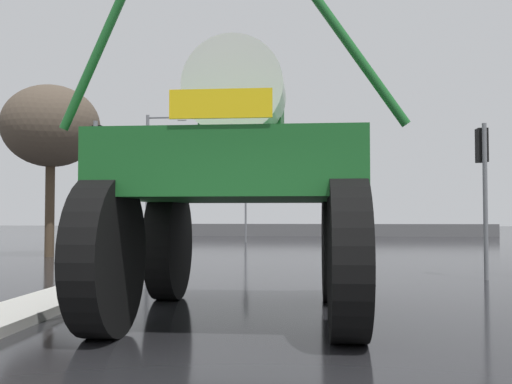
% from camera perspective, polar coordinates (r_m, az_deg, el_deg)
% --- Properties ---
extents(ground_plane, '(120.00, 120.00, 0.00)m').
position_cam_1_polar(ground_plane, '(22.77, 2.81, -6.19)').
color(ground_plane, black).
extents(median_island, '(1.10, 7.17, 0.15)m').
position_cam_1_polar(median_island, '(11.14, -18.99, -9.85)').
color(median_island, '#B2AFA8').
rests_on(median_island, ground).
extents(oversize_sprayer, '(4.45, 5.57, 4.79)m').
position_cam_1_polar(oversize_sprayer, '(9.18, -1.53, 0.63)').
color(oversize_sprayer, black).
rests_on(oversize_sprayer, ground).
extents(sedan_ahead, '(1.99, 4.16, 1.52)m').
position_cam_1_polar(sedan_ahead, '(26.46, 9.12, -4.06)').
color(sedan_ahead, silver).
rests_on(sedan_ahead, ground).
extents(traffic_signal_near_left, '(0.24, 0.54, 3.98)m').
position_cam_1_polar(traffic_signal_near_left, '(15.72, -15.16, 2.70)').
color(traffic_signal_near_left, slate).
rests_on(traffic_signal_near_left, ground).
extents(traffic_signal_near_right, '(0.24, 0.54, 3.81)m').
position_cam_1_polar(traffic_signal_near_right, '(15.49, 21.15, 2.39)').
color(traffic_signal_near_right, slate).
rests_on(traffic_signal_near_right, ground).
extents(traffic_signal_far_left, '(0.24, 0.55, 4.04)m').
position_cam_1_polar(traffic_signal_far_left, '(33.71, -0.98, 0.12)').
color(traffic_signal_far_left, slate).
rests_on(traffic_signal_far_left, ground).
extents(streetlight_far_left, '(2.25, 0.24, 7.10)m').
position_cam_1_polar(streetlight_far_left, '(32.91, -10.16, 2.09)').
color(streetlight_far_left, slate).
rests_on(streetlight_far_left, ground).
extents(bare_tree_left, '(3.63, 3.63, 6.46)m').
position_cam_1_polar(bare_tree_left, '(23.57, -19.29, 5.98)').
color(bare_tree_left, '#473828').
rests_on(bare_tree_left, ground).
extents(roadside_barrier, '(29.59, 0.24, 0.90)m').
position_cam_1_polar(roadside_barrier, '(43.18, 3.49, -3.71)').
color(roadside_barrier, '#59595B').
rests_on(roadside_barrier, ground).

